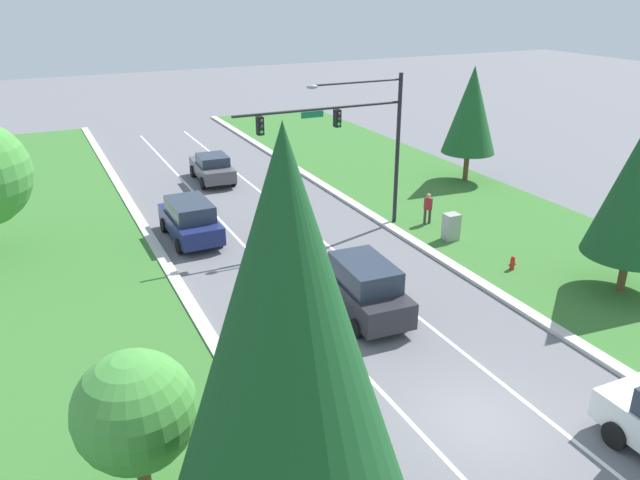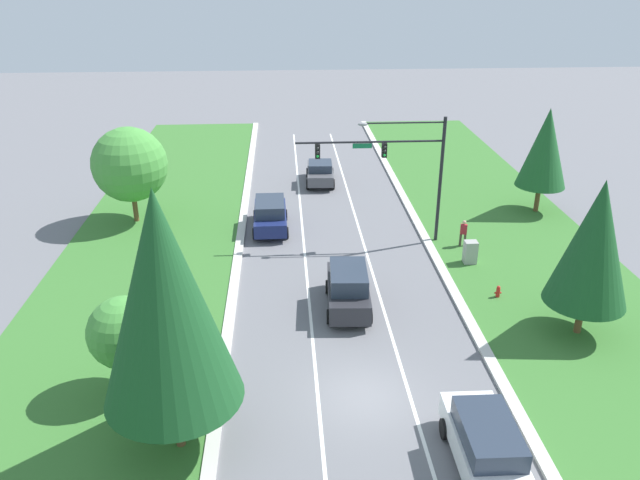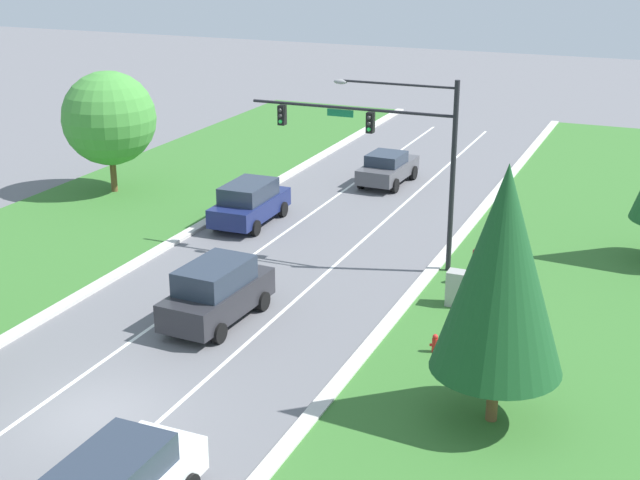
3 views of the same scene
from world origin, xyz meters
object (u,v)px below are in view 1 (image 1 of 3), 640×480
at_px(oak_far_left_tree, 135,412).
at_px(conifer_mid_left_tree, 287,332).
at_px(traffic_signal_mast, 354,130).
at_px(utility_cabinet, 451,227).
at_px(navy_suv, 190,219).
at_px(conifer_near_right_tree, 471,110).
at_px(charcoal_suv, 363,287).
at_px(fire_hydrant, 512,264).
at_px(pedestrian, 428,208).
at_px(graphite_sedan, 212,168).

xyz_separation_m(oak_far_left_tree, conifer_mid_left_tree, (2.37, -3.29, 3.21)).
height_order(traffic_signal_mast, utility_cabinet, traffic_signal_mast).
bearing_deg(traffic_signal_mast, utility_cabinet, -41.19).
relative_size(navy_suv, conifer_near_right_tree, 0.68).
xyz_separation_m(charcoal_suv, fire_hydrant, (7.64, 0.48, -0.75)).
relative_size(charcoal_suv, navy_suv, 1.00).
bearing_deg(oak_far_left_tree, utility_cabinet, 31.95).
xyz_separation_m(pedestrian, conifer_mid_left_tree, (-14.34, -15.84, 4.95)).
distance_m(navy_suv, conifer_mid_left_tree, 20.03).
distance_m(fire_hydrant, oak_far_left_tree, 18.14).
relative_size(traffic_signal_mast, oak_far_left_tree, 2.09).
xyz_separation_m(navy_suv, oak_far_left_tree, (-5.30, -15.92, 1.65)).
distance_m(traffic_signal_mast, charcoal_suv, 9.36).
xyz_separation_m(fire_hydrant, oak_far_left_tree, (-16.83, -6.35, 2.32)).
bearing_deg(conifer_mid_left_tree, traffic_signal_mast, 58.08).
height_order(charcoal_suv, conifer_near_right_tree, conifer_near_right_tree).
distance_m(charcoal_suv, fire_hydrant, 7.69).
xyz_separation_m(traffic_signal_mast, oak_far_left_tree, (-12.83, -13.50, -2.45)).
relative_size(fire_hydrant, conifer_near_right_tree, 0.10).
xyz_separation_m(traffic_signal_mast, conifer_near_right_tree, (10.39, 4.33, -0.65)).
distance_m(conifer_near_right_tree, oak_far_left_tree, 29.33).
bearing_deg(utility_cabinet, traffic_signal_mast, 138.81).
bearing_deg(conifer_near_right_tree, pedestrian, -140.99).
distance_m(charcoal_suv, graphite_sedan, 18.82).
bearing_deg(traffic_signal_mast, pedestrian, -13.65).
bearing_deg(graphite_sedan, fire_hydrant, -64.26).
height_order(charcoal_suv, graphite_sedan, charcoal_suv).
relative_size(charcoal_suv, pedestrian, 2.86).
relative_size(traffic_signal_mast, charcoal_suv, 1.77).
distance_m(utility_cabinet, fire_hydrant, 3.97).
bearing_deg(conifer_near_right_tree, conifer_mid_left_tree, -134.64).
bearing_deg(charcoal_suv, pedestrian, 44.68).
bearing_deg(conifer_mid_left_tree, graphite_sedan, 76.68).
height_order(utility_cabinet, fire_hydrant, utility_cabinet).
bearing_deg(conifer_near_right_tree, oak_far_left_tree, -142.49).
bearing_deg(navy_suv, pedestrian, -17.24).
xyz_separation_m(charcoal_suv, oak_far_left_tree, (-9.19, -5.87, 1.57)).
bearing_deg(pedestrian, oak_far_left_tree, 49.90).
height_order(navy_suv, conifer_mid_left_tree, conifer_mid_left_tree).
relative_size(traffic_signal_mast, conifer_mid_left_tree, 0.89).
xyz_separation_m(utility_cabinet, conifer_mid_left_tree, (-14.13, -13.57, 5.20)).
height_order(navy_suv, conifer_near_right_tree, conifer_near_right_tree).
bearing_deg(fire_hydrant, conifer_mid_left_tree, -146.33).
bearing_deg(traffic_signal_mast, graphite_sedan, 108.91).
bearing_deg(oak_far_left_tree, conifer_near_right_tree, 37.51).
distance_m(navy_suv, conifer_near_right_tree, 18.35).
relative_size(fire_hydrant, oak_far_left_tree, 0.17).
bearing_deg(utility_cabinet, pedestrian, 84.57).
bearing_deg(fire_hydrant, charcoal_suv, -176.43).
distance_m(pedestrian, fire_hydrant, 6.24).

